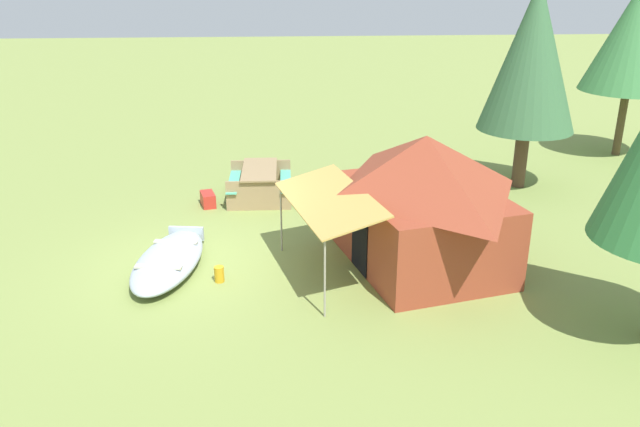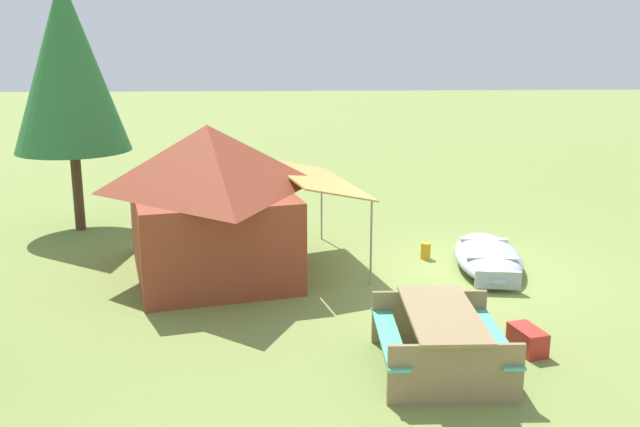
# 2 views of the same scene
# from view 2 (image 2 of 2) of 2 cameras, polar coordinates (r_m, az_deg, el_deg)

# --- Properties ---
(ground_plane) EXTENTS (80.00, 80.00, 0.00)m
(ground_plane) POSITION_cam_2_polar(r_m,az_deg,el_deg) (13.10, 10.61, -4.49)
(ground_plane) COLOR olive
(beached_rowboat) EXTENTS (3.02, 1.56, 0.39)m
(beached_rowboat) POSITION_cam_2_polar(r_m,az_deg,el_deg) (13.39, 13.02, -3.29)
(beached_rowboat) COLOR #9FACBB
(beached_rowboat) RESTS_ON ground_plane
(canvas_cabin_tent) EXTENTS (4.20, 4.61, 2.60)m
(canvas_cabin_tent) POSITION_cam_2_polar(r_m,az_deg,el_deg) (12.67, -8.62, 1.29)
(canvas_cabin_tent) COLOR brown
(canvas_cabin_tent) RESTS_ON ground_plane
(picnic_table) EXTENTS (1.94, 1.58, 0.77)m
(picnic_table) POSITION_cam_2_polar(r_m,az_deg,el_deg) (9.24, 9.50, -9.25)
(picnic_table) COLOR #947952
(picnic_table) RESTS_ON ground_plane
(cooler_box) EXTENTS (0.63, 0.44, 0.33)m
(cooler_box) POSITION_cam_2_polar(r_m,az_deg,el_deg) (10.12, 15.95, -9.51)
(cooler_box) COLOR #B72B21
(cooler_box) RESTS_ON ground_plane
(fuel_can) EXTENTS (0.22, 0.22, 0.30)m
(fuel_can) POSITION_cam_2_polar(r_m,az_deg,el_deg) (13.69, 8.28, -2.91)
(fuel_can) COLOR gold
(fuel_can) RESTS_ON ground_plane
(pine_tree_far_center) EXTENTS (2.36, 2.36, 5.25)m
(pine_tree_far_center) POSITION_cam_2_polar(r_m,az_deg,el_deg) (15.88, -19.20, 10.97)
(pine_tree_far_center) COLOR #4B3326
(pine_tree_far_center) RESTS_ON ground_plane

